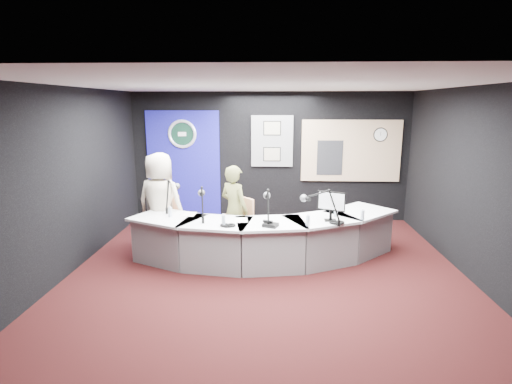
{
  "coord_description": "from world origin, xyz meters",
  "views": [
    {
      "loc": [
        0.09,
        -5.69,
        2.54
      ],
      "look_at": [
        -0.2,
        0.8,
        1.1
      ],
      "focal_mm": 28.0,
      "sensor_mm": 36.0,
      "label": 1
    }
  ],
  "objects_px": {
    "armchair_left": "(161,221)",
    "person_man": "(160,202)",
    "person_woman": "(234,210)",
    "armchair_right": "(235,225)",
    "broadcast_desk": "(264,238)"
  },
  "relations": [
    {
      "from": "broadcast_desk",
      "to": "person_woman",
      "type": "xyz_separation_m",
      "value": [
        -0.52,
        0.31,
        0.39
      ]
    },
    {
      "from": "armchair_left",
      "to": "person_woman",
      "type": "height_order",
      "value": "person_woman"
    },
    {
      "from": "armchair_left",
      "to": "person_man",
      "type": "relative_size",
      "value": 0.61
    },
    {
      "from": "broadcast_desk",
      "to": "person_man",
      "type": "distance_m",
      "value": 1.92
    },
    {
      "from": "armchair_left",
      "to": "person_woman",
      "type": "bearing_deg",
      "value": 9.04
    },
    {
      "from": "person_man",
      "to": "person_woman",
      "type": "relative_size",
      "value": 1.13
    },
    {
      "from": "broadcast_desk",
      "to": "armchair_left",
      "type": "bearing_deg",
      "value": 168.1
    },
    {
      "from": "broadcast_desk",
      "to": "armchair_right",
      "type": "relative_size",
      "value": 4.45
    },
    {
      "from": "person_man",
      "to": "person_woman",
      "type": "bearing_deg",
      "value": -170.32
    },
    {
      "from": "broadcast_desk",
      "to": "armchair_left",
      "type": "relative_size",
      "value": 4.28
    },
    {
      "from": "armchair_left",
      "to": "armchair_right",
      "type": "height_order",
      "value": "armchair_left"
    },
    {
      "from": "armchair_right",
      "to": "person_man",
      "type": "xyz_separation_m",
      "value": [
        -1.3,
        0.07,
        0.36
      ]
    },
    {
      "from": "armchair_right",
      "to": "person_man",
      "type": "height_order",
      "value": "person_man"
    },
    {
      "from": "armchair_left",
      "to": "broadcast_desk",
      "type": "bearing_deg",
      "value": 0.28
    },
    {
      "from": "broadcast_desk",
      "to": "armchair_right",
      "type": "distance_m",
      "value": 0.62
    }
  ]
}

